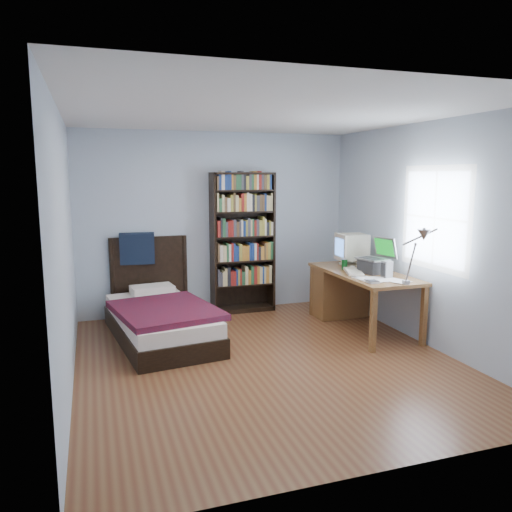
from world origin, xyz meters
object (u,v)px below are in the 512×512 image
laptop (374,263)px  bed (159,316)px  desk (345,288)px  speaker (387,269)px  keyboard (354,272)px  desk_lamp (421,241)px  bookshelf (243,243)px  soda_can (344,264)px  crt_monitor (351,247)px

laptop → bed: laptop is taller
desk → laptop: bearing=-81.8°
speaker → bed: bearing=157.0°
keyboard → bed: bed is taller
desk_lamp → keyboard: bearing=95.1°
desk → speaker: size_ratio=8.41×
bookshelf → soda_can: bearing=-46.0°
desk → soda_can: soda_can is taller
speaker → bookshelf: bearing=122.8°
desk → desk_lamp: (-0.06, -1.63, 0.85)m
desk → bookshelf: 1.54m
crt_monitor → laptop: size_ratio=0.97×
crt_monitor → soda_can: size_ratio=3.26×
bookshelf → desk_lamp: bearing=-65.6°
laptop → soda_can: (-0.23, 0.31, -0.05)m
desk_lamp → crt_monitor: bearing=85.3°
keyboard → bed: bearing=-172.7°
desk → crt_monitor: crt_monitor is taller
keyboard → soda_can: 0.26m
desk_lamp → speaker: desk_lamp is taller
laptop → keyboard: size_ratio=0.91×
keyboard → soda_can: (0.01, 0.25, 0.05)m
bookshelf → bed: bearing=-148.1°
keyboard → soda_can: size_ratio=3.68×
desk → crt_monitor: bearing=2.2°
keyboard → bookshelf: bearing=147.6°
laptop → speaker: laptop is taller
crt_monitor → desk_lamp: (-0.13, -1.64, 0.30)m
crt_monitor → speaker: crt_monitor is taller
crt_monitor → keyboard: crt_monitor is taller
desk → crt_monitor: size_ratio=3.90×
soda_can → laptop: bearing=-53.7°
bed → crt_monitor: bearing=-0.5°
crt_monitor → keyboard: bearing=-115.4°
desk → speaker: speaker is taller
desk_lamp → bed: size_ratio=0.32×
speaker → bookshelf: (-1.25, 1.68, 0.15)m
desk_lamp → bookshelf: (-1.12, 2.46, -0.29)m
laptop → bookshelf: 1.87m
desk → speaker: bearing=-84.9°
crt_monitor → speaker: size_ratio=2.15×
crt_monitor → laptop: (0.00, -0.56, -0.12)m
desk → soda_can: 0.47m
laptop → bookshelf: bookshelf is taller
desk → soda_can: bearing=-121.8°
laptop → desk_lamp: 1.17m
desk → keyboard: 0.61m
desk → bed: size_ratio=0.79×
keyboard → bookshelf: size_ratio=0.25×
keyboard → soda_can: bearing=107.5°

